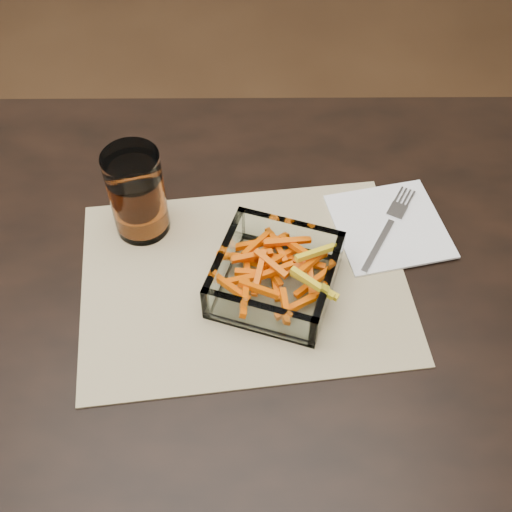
% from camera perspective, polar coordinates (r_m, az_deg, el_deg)
% --- Properties ---
extents(dining_table, '(1.60, 0.90, 0.75)m').
position_cam_1_polar(dining_table, '(0.95, -6.36, -7.71)').
color(dining_table, black).
rests_on(dining_table, ground).
extents(placemat, '(0.49, 0.38, 0.00)m').
position_cam_1_polar(placemat, '(0.90, -1.05, -2.19)').
color(placemat, tan).
rests_on(placemat, dining_table).
extents(glass_bowl, '(0.19, 0.19, 0.06)m').
position_cam_1_polar(glass_bowl, '(0.87, 1.71, -1.88)').
color(glass_bowl, white).
rests_on(glass_bowl, placemat).
extents(tumbler, '(0.08, 0.08, 0.14)m').
position_cam_1_polar(tumbler, '(0.92, -10.49, 5.28)').
color(tumbler, white).
rests_on(tumbler, placemat).
extents(napkin, '(0.19, 0.19, 0.00)m').
position_cam_1_polar(napkin, '(0.97, 11.75, 2.64)').
color(napkin, white).
rests_on(napkin, placemat).
extents(fork, '(0.10, 0.17, 0.00)m').
position_cam_1_polar(fork, '(0.97, 11.74, 2.68)').
color(fork, silver).
rests_on(fork, napkin).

